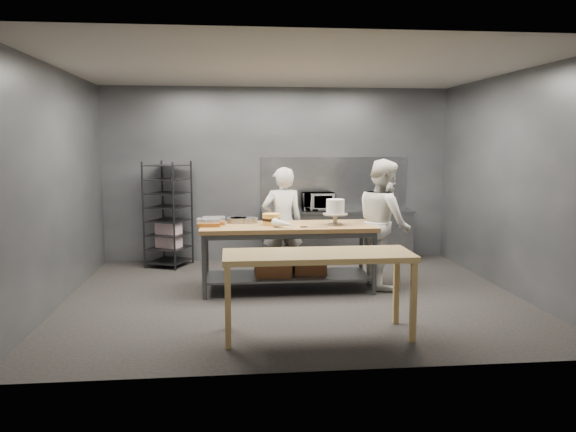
% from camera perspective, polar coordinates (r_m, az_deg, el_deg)
% --- Properties ---
extents(ground, '(6.00, 6.00, 0.00)m').
position_cam_1_polar(ground, '(7.61, 0.58, -8.16)').
color(ground, black).
rests_on(ground, ground).
extents(back_wall, '(6.00, 0.04, 3.00)m').
position_cam_1_polar(back_wall, '(9.84, -1.06, 4.25)').
color(back_wall, '#4C4F54').
rests_on(back_wall, ground).
extents(work_table, '(2.40, 0.90, 0.92)m').
position_cam_1_polar(work_table, '(7.84, -0.01, -3.40)').
color(work_table, olive).
rests_on(work_table, ground).
extents(near_counter, '(2.00, 0.70, 0.90)m').
position_cam_1_polar(near_counter, '(5.94, 3.05, -4.56)').
color(near_counter, '#A47D44').
rests_on(near_counter, ground).
extents(back_counter, '(2.60, 0.60, 0.90)m').
position_cam_1_polar(back_counter, '(9.77, 4.97, -1.98)').
color(back_counter, slate).
rests_on(back_counter, ground).
extents(splashback_panel, '(2.60, 0.02, 0.90)m').
position_cam_1_polar(splashback_panel, '(9.96, 4.70, 3.40)').
color(splashback_panel, slate).
rests_on(splashback_panel, back_counter).
extents(speed_rack, '(0.81, 0.84, 1.75)m').
position_cam_1_polar(speed_rack, '(9.52, -12.07, 0.08)').
color(speed_rack, black).
rests_on(speed_rack, ground).
extents(chef_behind, '(0.65, 0.47, 1.69)m').
position_cam_1_polar(chef_behind, '(8.43, -0.57, -0.76)').
color(chef_behind, silver).
rests_on(chef_behind, ground).
extents(chef_right, '(0.76, 0.94, 1.83)m').
position_cam_1_polar(chef_right, '(8.12, 9.71, -0.70)').
color(chef_right, white).
rests_on(chef_right, ground).
extents(microwave, '(0.54, 0.37, 0.30)m').
position_cam_1_polar(microwave, '(9.64, 3.10, 1.49)').
color(microwave, black).
rests_on(microwave, back_counter).
extents(frosted_cake_stand, '(0.34, 0.34, 0.36)m').
position_cam_1_polar(frosted_cake_stand, '(7.77, 4.83, 0.74)').
color(frosted_cake_stand, '#A59B84').
rests_on(frosted_cake_stand, work_table).
extents(layer_cake, '(0.25, 0.25, 0.16)m').
position_cam_1_polar(layer_cake, '(7.74, -1.71, -0.34)').
color(layer_cake, '#EFB24C').
rests_on(layer_cake, work_table).
extents(cake_pans, '(0.78, 0.39, 0.07)m').
position_cam_1_polar(cake_pans, '(7.94, -5.60, -0.48)').
color(cake_pans, gray).
rests_on(cake_pans, work_table).
extents(piping_bag, '(0.33, 0.37, 0.12)m').
position_cam_1_polar(piping_bag, '(7.44, -0.37, -0.81)').
color(piping_bag, silver).
rests_on(piping_bag, work_table).
extents(offset_spatula, '(0.36, 0.02, 0.02)m').
position_cam_1_polar(offset_spatula, '(7.54, 2.27, -1.12)').
color(offset_spatula, slate).
rests_on(offset_spatula, work_table).
extents(pastry_clamshells, '(0.38, 0.37, 0.11)m').
position_cam_1_polar(pastry_clamshells, '(7.76, -7.81, -0.56)').
color(pastry_clamshells, '#A95821').
rests_on(pastry_clamshells, work_table).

